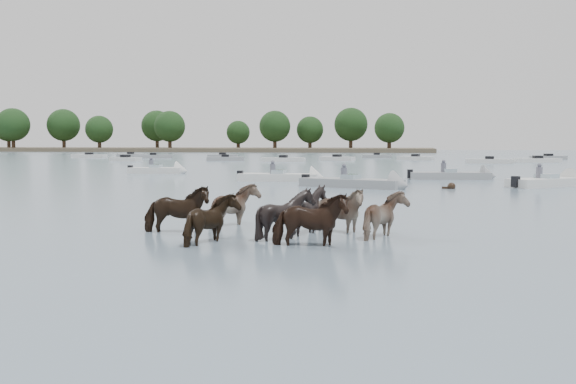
# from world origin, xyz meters

# --- Properties ---
(ground) EXTENTS (400.00, 400.00, 0.00)m
(ground) POSITION_xyz_m (0.00, 0.00, 0.00)
(ground) COLOR slate
(ground) RESTS_ON ground
(shoreline) EXTENTS (160.00, 30.00, 1.00)m
(shoreline) POSITION_xyz_m (-70.00, 150.00, 0.50)
(shoreline) COLOR #4C4233
(shoreline) RESTS_ON ground
(pony_herd) EXTENTS (7.38, 4.67, 1.57)m
(pony_herd) POSITION_xyz_m (0.73, 0.70, 0.52)
(pony_herd) COLOR black
(pony_herd) RESTS_ON ground
(swimming_pony) EXTENTS (0.72, 0.44, 0.44)m
(swimming_pony) POSITION_xyz_m (6.25, 19.15, 0.10)
(swimming_pony) COLOR black
(swimming_pony) RESTS_ON ground
(motorboat_a) EXTENTS (5.79, 1.64, 1.92)m
(motorboat_a) POSITION_xyz_m (-3.48, 24.03, 0.23)
(motorboat_a) COLOR silver
(motorboat_a) RESTS_ON ground
(motorboat_b) EXTENTS (6.42, 3.61, 1.92)m
(motorboat_b) POSITION_xyz_m (1.65, 18.95, 0.22)
(motorboat_b) COLOR gray
(motorboat_b) RESTS_ON ground
(motorboat_c) EXTENTS (6.02, 2.36, 1.92)m
(motorboat_c) POSITION_xyz_m (7.50, 28.36, 0.22)
(motorboat_c) COLOR gray
(motorboat_c) RESTS_ON ground
(motorboat_d) EXTENTS (5.20, 4.72, 1.92)m
(motorboat_d) POSITION_xyz_m (12.27, 22.46, 0.23)
(motorboat_d) COLOR silver
(motorboat_d) RESTS_ON ground
(motorboat_f) EXTENTS (4.97, 2.03, 1.92)m
(motorboat_f) POSITION_xyz_m (-15.27, 31.81, 0.23)
(motorboat_f) COLOR silver
(motorboat_f) RESTS_ON ground
(distant_flotilla) EXTENTS (103.53, 25.44, 0.93)m
(distant_flotilla) POSITION_xyz_m (-0.06, 72.51, 0.26)
(distant_flotilla) COLOR silver
(distant_flotilla) RESTS_ON ground
(treeline) EXTENTS (148.38, 23.01, 12.10)m
(treeline) POSITION_xyz_m (-70.30, 150.71, 6.79)
(treeline) COLOR #382619
(treeline) RESTS_ON ground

